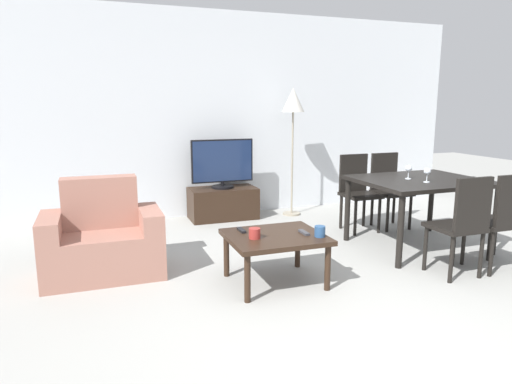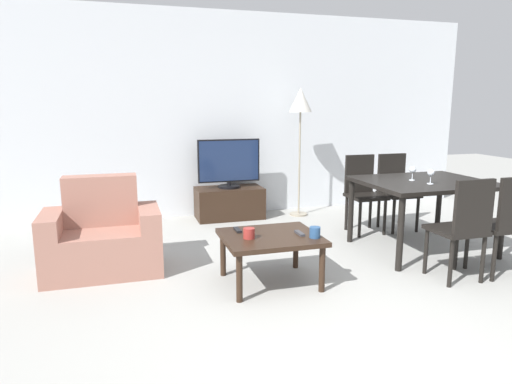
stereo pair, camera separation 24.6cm
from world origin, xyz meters
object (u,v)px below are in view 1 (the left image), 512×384
(tv_stand, at_px, (223,203))
(dining_chair_near_right, at_px, (501,217))
(armchair, at_px, (103,241))
(tv, at_px, (222,164))
(cup_white_near, at_px, (255,233))
(wine_glass_center, at_px, (427,172))
(dining_chair_far, at_px, (388,186))
(dining_table, at_px, (420,186))
(remote_primary, at_px, (241,230))
(cup_colored_far, at_px, (320,231))
(dining_chair_near, at_px, (462,222))
(coffee_table, at_px, (275,241))
(floor_lamp, at_px, (293,107))
(remote_secondary, at_px, (304,232))
(dining_chair_far_left, at_px, (357,188))
(wine_glass_left, at_px, (409,169))

(tv_stand, bearing_deg, dining_chair_near_right, -56.17)
(armchair, distance_m, tv_stand, 2.23)
(tv, height_order, dining_chair_near_right, tv)
(cup_white_near, relative_size, wine_glass_center, 0.65)
(dining_chair_far, xyz_separation_m, wine_glass_center, (-0.30, -1.03, 0.33))
(dining_table, height_order, remote_primary, dining_table)
(dining_chair_near_right, height_order, cup_colored_far, dining_chair_near_right)
(dining_chair_near, distance_m, cup_white_near, 1.81)
(armchair, relative_size, cup_white_near, 10.65)
(remote_primary, bearing_deg, dining_chair_near, -19.02)
(tv, bearing_deg, tv_stand, 90.00)
(coffee_table, height_order, dining_table, dining_table)
(dining_chair_far, relative_size, cup_colored_far, 10.05)
(dining_chair_far, height_order, dining_chair_near_right, same)
(floor_lamp, bearing_deg, dining_chair_near, -80.56)
(tv, height_order, remote_primary, tv)
(tv_stand, xyz_separation_m, tv, (0.00, -0.00, 0.53))
(remote_secondary, bearing_deg, remote_primary, 152.40)
(dining_chair_near, distance_m, dining_chair_far_left, 1.67)
(floor_lamp, xyz_separation_m, remote_primary, (-1.37, -1.99, -1.03))
(tv, xyz_separation_m, dining_table, (1.60, -1.89, -0.08))
(cup_colored_far, bearing_deg, armchair, 152.60)
(floor_lamp, height_order, cup_colored_far, floor_lamp)
(tv_stand, bearing_deg, coffee_table, -94.62)
(tv_stand, height_order, wine_glass_left, wine_glass_left)
(dining_table, distance_m, floor_lamp, 2.06)
(tv_stand, height_order, dining_chair_near, dining_chair_near)
(dining_chair_far_left, height_order, cup_colored_far, dining_chair_far_left)
(dining_chair_near, height_order, wine_glass_center, dining_chair_near)
(dining_chair_far, height_order, remote_primary, dining_chair_far)
(tv, xyz_separation_m, floor_lamp, (0.95, -0.11, 0.73))
(dining_chair_near_right, bearing_deg, remote_primary, 164.51)
(tv_stand, height_order, dining_chair_far_left, dining_chair_far_left)
(armchair, distance_m, wine_glass_center, 3.16)
(dining_table, relative_size, remote_secondary, 8.40)
(floor_lamp, relative_size, wine_glass_left, 11.73)
(tv_stand, relative_size, tv, 1.07)
(dining_chair_near, xyz_separation_m, dining_chair_far, (0.44, 1.67, 0.00))
(armchair, distance_m, dining_chair_far, 3.43)
(remote_primary, relative_size, wine_glass_left, 1.03)
(dining_chair_near_right, bearing_deg, armchair, 161.57)
(dining_chair_near, bearing_deg, tv_stand, 116.94)
(dining_table, distance_m, wine_glass_center, 0.28)
(dining_chair_near_right, distance_m, remote_secondary, 1.81)
(tv_stand, relative_size, wine_glass_center, 6.03)
(tv, height_order, wine_glass_center, tv)
(coffee_table, bearing_deg, cup_white_near, -168.54)
(cup_white_near, bearing_deg, tv, 80.66)
(tv, distance_m, wine_glass_left, 2.37)
(remote_secondary, bearing_deg, cup_white_near, 178.59)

